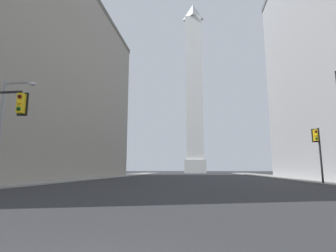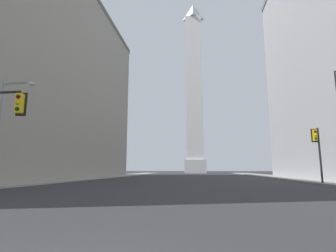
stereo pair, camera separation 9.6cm
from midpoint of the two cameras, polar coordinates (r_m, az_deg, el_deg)
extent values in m
cube|color=gray|center=(40.74, -17.87, -10.82)|extent=(5.00, 113.52, 0.15)
cube|color=gray|center=(39.47, 27.55, -10.28)|extent=(5.00, 113.52, 0.15)
cube|color=gray|center=(44.50, -30.22, 9.97)|extent=(18.07, 54.76, 30.38)
cube|color=silver|center=(97.61, 6.06, -8.75)|extent=(7.71, 7.71, 4.78)
cube|color=silver|center=(102.52, 5.77, 8.50)|extent=(6.17, 6.17, 56.03)
pyramid|color=silver|center=(116.05, 5.49, 23.43)|extent=(6.17, 6.17, 6.79)
cylinder|color=black|center=(28.96, 30.28, -5.62)|extent=(0.18, 0.18, 5.35)
cylinder|color=#262626|center=(28.96, 30.71, -10.80)|extent=(0.40, 0.40, 0.10)
cube|color=yellow|center=(29.00, 29.43, -1.76)|extent=(0.35, 0.35, 1.10)
cube|color=black|center=(29.17, 29.31, -1.81)|extent=(0.58, 0.05, 1.32)
sphere|color=#410907|center=(28.86, 29.50, -1.04)|extent=(0.22, 0.22, 0.22)
sphere|color=yellow|center=(28.82, 29.56, -1.71)|extent=(0.22, 0.22, 0.22)
sphere|color=#073410|center=(28.79, 29.61, -2.38)|extent=(0.22, 0.22, 0.22)
cube|color=yellow|center=(16.49, -29.43, 4.29)|extent=(0.37, 0.37, 1.10)
cube|color=black|center=(16.64, -29.12, 4.15)|extent=(0.58, 0.09, 1.32)
sphere|color=#410907|center=(16.41, -29.67, 5.60)|extent=(0.22, 0.22, 0.22)
sphere|color=yellow|center=(16.33, -29.76, 4.44)|extent=(0.22, 0.22, 0.22)
sphere|color=#073410|center=(16.26, -29.86, 3.27)|extent=(0.22, 0.22, 0.22)
cylinder|color=gray|center=(22.60, -29.79, 8.12)|extent=(2.16, 0.12, 0.12)
sphere|color=gray|center=(23.25, -31.95, 7.84)|extent=(0.20, 0.20, 0.20)
ellipsoid|color=silver|center=(21.95, -27.54, 8.10)|extent=(0.64, 0.36, 0.26)
camera|label=1|loc=(0.05, -89.97, -0.01)|focal=28.00mm
camera|label=2|loc=(0.05, 90.03, 0.01)|focal=28.00mm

